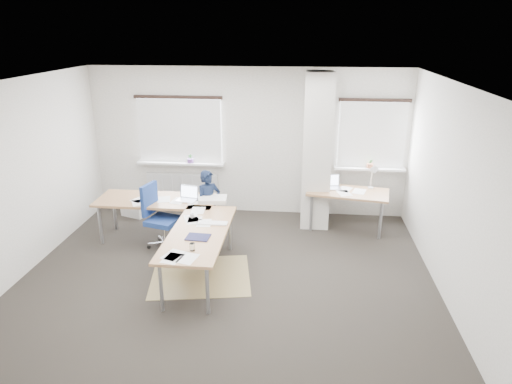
# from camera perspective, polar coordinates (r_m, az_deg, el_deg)

# --- Properties ---
(ground) EXTENTS (6.00, 6.00, 0.00)m
(ground) POSITION_cam_1_polar(r_m,az_deg,el_deg) (6.93, -3.48, -10.10)
(ground) COLOR black
(ground) RESTS_ON ground
(room_shell) EXTENTS (6.04, 5.04, 2.82)m
(room_shell) POSITION_cam_1_polar(r_m,az_deg,el_deg) (6.65, -1.61, 4.96)
(room_shell) COLOR #B7B2A7
(room_shell) RESTS_ON ground
(floor_mat) EXTENTS (1.61, 1.44, 0.01)m
(floor_mat) POSITION_cam_1_polar(r_m,az_deg,el_deg) (6.89, -6.93, -10.39)
(floor_mat) COLOR olive
(floor_mat) RESTS_ON ground
(white_crate) EXTENTS (0.54, 0.46, 0.28)m
(white_crate) POSITION_cam_1_polar(r_m,az_deg,el_deg) (9.20, -14.85, -1.98)
(white_crate) COLOR white
(white_crate) RESTS_ON ground
(desk_main) EXTENTS (2.40, 2.60, 0.96)m
(desk_main) POSITION_cam_1_polar(r_m,az_deg,el_deg) (7.21, -9.58, -2.97)
(desk_main) COLOR olive
(desk_main) RESTS_ON ground
(desk_side) EXTENTS (1.50, 0.93, 1.22)m
(desk_side) POSITION_cam_1_polar(r_m,az_deg,el_deg) (8.25, 11.46, -0.17)
(desk_side) COLOR olive
(desk_side) RESTS_ON ground
(task_chair) EXTENTS (0.61, 0.59, 1.08)m
(task_chair) POSITION_cam_1_polar(r_m,az_deg,el_deg) (7.73, -11.68, -4.68)
(task_chair) COLOR navy
(task_chair) RESTS_ON ground
(person) EXTENTS (0.53, 0.51, 1.22)m
(person) POSITION_cam_1_polar(r_m,az_deg,el_deg) (7.82, -5.91, -1.60)
(person) COLOR black
(person) RESTS_ON ground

